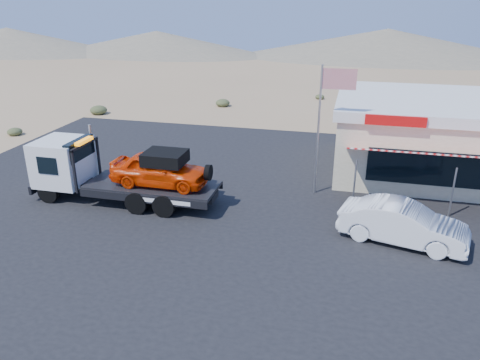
# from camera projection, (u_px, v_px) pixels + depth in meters

# --- Properties ---
(ground) EXTENTS (120.00, 120.00, 0.00)m
(ground) POSITION_uv_depth(u_px,v_px,m) (189.00, 224.00, 19.31)
(ground) COLOR #9B7C58
(ground) RESTS_ON ground
(asphalt_lot) EXTENTS (32.00, 24.00, 0.02)m
(asphalt_lot) POSITION_uv_depth(u_px,v_px,m) (252.00, 200.00, 21.56)
(asphalt_lot) COLOR black
(asphalt_lot) RESTS_ON ground
(tow_truck) EXTENTS (8.36, 2.48, 2.79)m
(tow_truck) POSITION_uv_depth(u_px,v_px,m) (120.00, 170.00, 20.91)
(tow_truck) COLOR black
(tow_truck) RESTS_ON asphalt_lot
(white_sedan) EXTENTS (4.96, 2.70, 1.55)m
(white_sedan) POSITION_uv_depth(u_px,v_px,m) (403.00, 223.00, 17.59)
(white_sedan) COLOR white
(white_sedan) RESTS_ON asphalt_lot
(jerky_store) EXTENTS (10.40, 9.97, 3.90)m
(jerky_store) POSITION_uv_depth(u_px,v_px,m) (437.00, 135.00, 24.31)
(jerky_store) COLOR beige
(jerky_store) RESTS_ON asphalt_lot
(flagpole) EXTENTS (1.55, 0.10, 6.00)m
(flagpole) POSITION_uv_depth(u_px,v_px,m) (324.00, 116.00, 20.87)
(flagpole) COLOR #99999E
(flagpole) RESTS_ON asphalt_lot
(desert_scrub) EXTENTS (28.39, 36.83, 0.71)m
(desert_scrub) POSITION_uv_depth(u_px,v_px,m) (59.00, 133.00, 30.74)
(desert_scrub) COLOR #3F4826
(desert_scrub) RESTS_ON ground
(distant_hills) EXTENTS (126.00, 48.00, 4.20)m
(distant_hills) POSITION_uv_depth(u_px,v_px,m) (251.00, 44.00, 70.52)
(distant_hills) COLOR #726B59
(distant_hills) RESTS_ON ground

